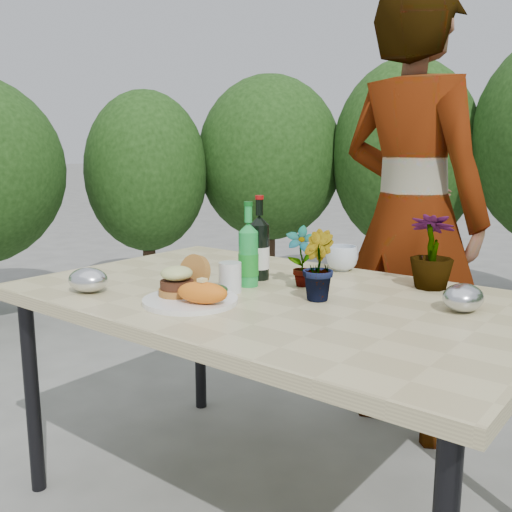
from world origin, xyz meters
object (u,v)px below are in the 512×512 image
Objects in this scene: dinner_plate at (190,300)px; wine_bottle at (259,249)px; person at (410,217)px; patio_table at (272,311)px.

dinner_plate is 0.39m from wine_bottle.
person reaches higher than wine_bottle.
patio_table is 0.26m from wine_bottle.
wine_bottle reaches higher than dinner_plate.
patio_table is 5.50× the size of wine_bottle.
patio_table is 5.71× the size of dinner_plate.
wine_bottle reaches higher than patio_table.
wine_bottle is (-0.15, 0.13, 0.16)m from patio_table.
patio_table is at bearing 64.19° from dinner_plate.
patio_table is at bearing 95.20° from person.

